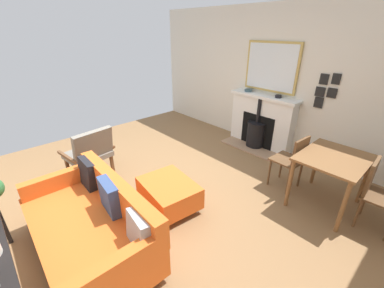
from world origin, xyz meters
name	(u,v)px	position (x,y,z in m)	size (l,w,h in m)	color
ground_plane	(149,192)	(0.00, 0.00, 0.00)	(5.61, 5.76, 0.01)	olive
wall_left	(264,79)	(-2.80, 0.00, 1.32)	(0.12, 5.76, 2.63)	beige
fireplace	(260,124)	(-2.58, 0.17, 0.47)	(0.61, 1.39, 1.06)	#9E7A5B
mirror_over_mantel	(271,67)	(-2.72, 0.17, 1.56)	(0.04, 1.06, 0.90)	tan
mantel_bowl_near	(248,90)	(-2.62, -0.22, 1.08)	(0.15, 0.15, 0.05)	#334C56
mantel_bowl_far	(278,96)	(-2.62, 0.44, 1.08)	(0.12, 0.12, 0.05)	black
sofa	(92,225)	(0.99, 0.48, 0.34)	(0.94, 1.74, 0.78)	#B2B2B7
ottoman	(169,192)	(-0.03, 0.47, 0.24)	(0.68, 0.84, 0.39)	#B2B2B7
armchair_accent	(90,151)	(0.43, -0.92, 0.49)	(0.74, 0.68, 0.87)	brown
dining_table	(333,164)	(-1.64, 1.85, 0.63)	(0.91, 0.75, 0.74)	brown
dining_chair_near_fireplace	(293,158)	(-1.63, 1.34, 0.51)	(0.42, 0.42, 0.85)	brown
dining_chair_by_back_wall	(376,190)	(-1.63, 2.36, 0.51)	(0.42, 0.42, 0.86)	brown
photo_gallery_row	(326,90)	(-2.73, 1.19, 1.31)	(0.02, 0.33, 0.58)	black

